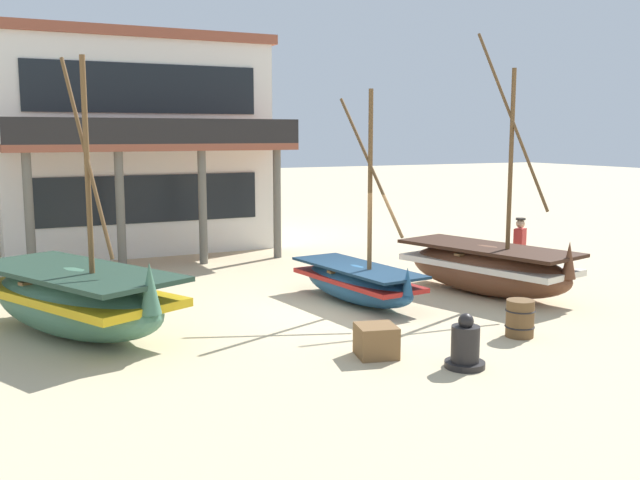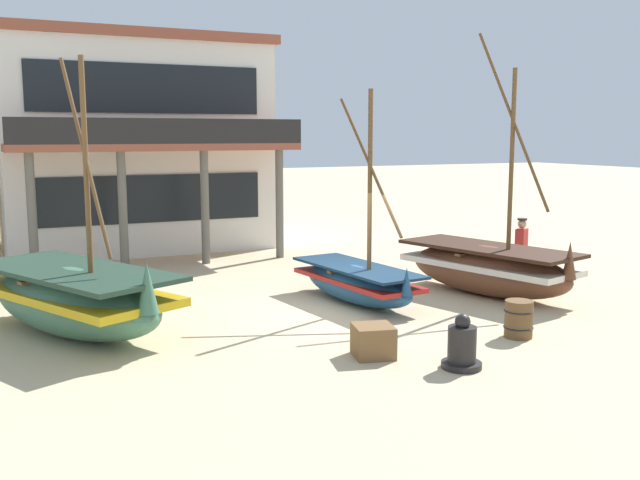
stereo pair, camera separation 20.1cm
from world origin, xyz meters
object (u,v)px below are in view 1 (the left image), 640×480
object	(u,v)px
fishing_boat_centre_large	(488,267)
fishing_boat_far_right	(76,299)
fisherman_by_hull	(519,252)
harbor_building_main	(126,143)
fishing_boat_near_left	(357,281)
capstan_winch	(465,347)
cargo_crate	(376,341)
wooden_barrel	(520,318)

from	to	relation	value
fishing_boat_centre_large	fishing_boat_far_right	size ratio (longest dim) A/B	1.18
fisherman_by_hull	fishing_boat_far_right	bearing A→B (deg)	179.38
fisherman_by_hull	harbor_building_main	bearing A→B (deg)	123.75
fishing_boat_centre_large	harbor_building_main	bearing A→B (deg)	117.06
fishing_boat_near_left	harbor_building_main	xyz separation A→B (m)	(-2.79, 10.97, 2.96)
fishing_boat_far_right	fisherman_by_hull	world-z (taller)	fishing_boat_far_right
fisherman_by_hull	capstan_winch	xyz separation A→B (m)	(-5.29, -4.68, -0.49)
fishing_boat_near_left	cargo_crate	distance (m)	4.01
cargo_crate	fisherman_by_hull	bearing A→B (deg)	29.40
fisherman_by_hull	wooden_barrel	size ratio (longest dim) A/B	2.41
fishing_boat_far_right	harbor_building_main	distance (m)	11.74
fishing_boat_centre_large	fisherman_by_hull	xyz separation A→B (m)	(1.45, 0.56, 0.19)
cargo_crate	harbor_building_main	size ratio (longest dim) A/B	0.08
harbor_building_main	cargo_crate	bearing A→B (deg)	-85.65
fishing_boat_near_left	capstan_winch	distance (m)	4.83
wooden_barrel	fishing_boat_centre_large	bearing A→B (deg)	60.12
capstan_winch	wooden_barrel	world-z (taller)	capstan_winch
fisherman_by_hull	cargo_crate	size ratio (longest dim) A/B	2.57
fishing_boat_near_left	capstan_winch	world-z (taller)	fishing_boat_near_left
cargo_crate	harbor_building_main	xyz separation A→B (m)	(-1.11, 14.60, 3.17)
fishing_boat_near_left	fishing_boat_far_right	world-z (taller)	fishing_boat_far_right
fishing_boat_centre_large	cargo_crate	size ratio (longest dim) A/B	9.23
fishing_boat_near_left	fishing_boat_far_right	distance (m)	6.05
fishing_boat_far_right	fishing_boat_centre_large	bearing A→B (deg)	-4.20
fishing_boat_far_right	fishing_boat_near_left	bearing A→B (deg)	-0.21
harbor_building_main	fishing_boat_centre_large	bearing A→B (deg)	-62.94
cargo_crate	fishing_boat_centre_large	bearing A→B (deg)	31.68
fishing_boat_far_right	capstan_winch	world-z (taller)	fishing_boat_far_right
fishing_boat_near_left	harbor_building_main	size ratio (longest dim) A/B	0.55
fishing_boat_far_right	harbor_building_main	size ratio (longest dim) A/B	0.60
fishing_boat_far_right	fisherman_by_hull	distance (m)	10.65
cargo_crate	harbor_building_main	bearing A→B (deg)	94.35
capstan_winch	harbor_building_main	size ratio (longest dim) A/B	0.11
fishing_boat_far_right	cargo_crate	world-z (taller)	fishing_boat_far_right
fisherman_by_hull	capstan_winch	bearing A→B (deg)	-138.47
wooden_barrel	fishing_boat_near_left	bearing A→B (deg)	109.68
fishing_boat_near_left	wooden_barrel	size ratio (longest dim) A/B	6.72
fisherman_by_hull	harbor_building_main	world-z (taller)	harbor_building_main
harbor_building_main	wooden_barrel	bearing A→B (deg)	-74.32
fishing_boat_far_right	harbor_building_main	xyz separation A→B (m)	(3.26, 10.95, 2.74)
fishing_boat_centre_large	capstan_winch	xyz separation A→B (m)	(-3.84, -4.12, -0.30)
capstan_winch	cargo_crate	xyz separation A→B (m)	(-0.99, 1.15, -0.08)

